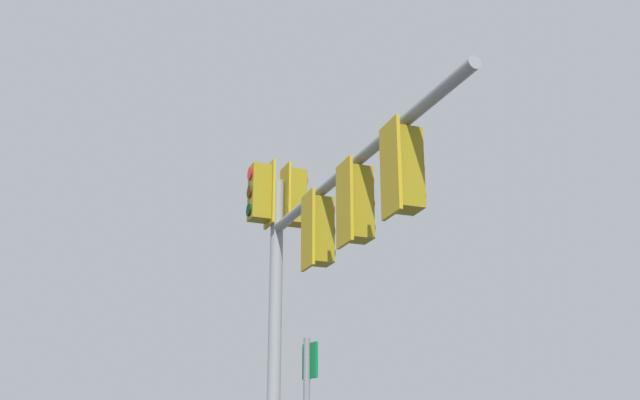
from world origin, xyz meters
name	(u,v)px	position (x,y,z in m)	size (l,w,h in m)	color
signal_mast_assembly	(309,246)	(0.71, 1.62, 4.45)	(2.05, 5.68, 6.18)	gray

